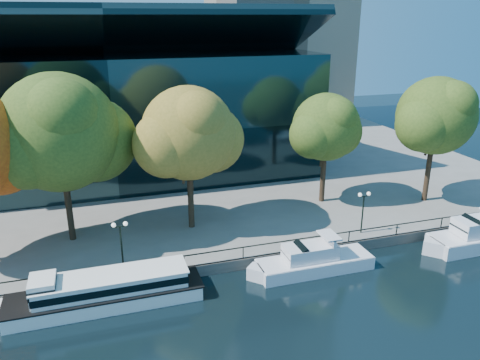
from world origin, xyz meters
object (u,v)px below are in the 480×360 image
object	(u,v)px
tree_2	(62,135)
cruiser_far	(477,236)
lamp_2	(364,203)
tree_4	(327,129)
lamp_1	(120,234)
tree_3	(190,135)
cruiser_near	(310,261)
tour_boat	(101,290)
tree_5	(437,117)

from	to	relation	value
tree_2	cruiser_far	bearing A→B (deg)	-16.88
lamp_2	tree_4	bearing A→B (deg)	88.13
lamp_1	tree_4	bearing A→B (deg)	20.64
tree_3	lamp_1	world-z (taller)	tree_3
cruiser_far	cruiser_near	bearing A→B (deg)	177.75
tree_3	tour_boat	bearing A→B (deg)	-134.00
tree_4	tree_5	xyz separation A→B (m)	(10.95, -3.19, 1.12)
tour_boat	tree_2	size ratio (longest dim) A/B	1.03
cruiser_near	lamp_1	size ratio (longest dim) A/B	2.69
tour_boat	tree_3	distance (m)	15.56
cruiser_far	tree_2	world-z (taller)	tree_2
cruiser_near	lamp_2	bearing A→B (deg)	26.58
tree_5	tour_boat	bearing A→B (deg)	-166.54
lamp_1	lamp_2	world-z (taller)	same
tree_4	lamp_1	world-z (taller)	tree_4
lamp_2	tree_5	bearing A→B (deg)	24.45
cruiser_far	tree_2	xyz separation A→B (m)	(-35.19, 10.68, 9.57)
cruiser_near	cruiser_far	bearing A→B (deg)	-2.25
tree_5	lamp_1	world-z (taller)	tree_5
tree_2	tree_5	xyz separation A→B (m)	(36.75, -1.51, -0.50)
tree_3	tree_4	distance (m)	15.16
cruiser_far	lamp_2	world-z (taller)	lamp_2
tree_5	cruiser_near	bearing A→B (deg)	-154.74
cruiser_far	tree_4	distance (m)	17.43
cruiser_near	cruiser_far	world-z (taller)	cruiser_far
lamp_2	tree_3	bearing A→B (deg)	157.77
tour_boat	lamp_2	world-z (taller)	lamp_2
lamp_1	lamp_2	xyz separation A→B (m)	(21.73, 0.00, 0.00)
tree_3	tree_5	bearing A→B (deg)	-1.99
cruiser_far	tree_2	distance (m)	38.00
tree_4	lamp_2	world-z (taller)	tree_4
tree_2	lamp_2	distance (m)	27.22
tree_3	lamp_1	distance (m)	11.06
tree_4	tree_2	bearing A→B (deg)	-176.29
tour_boat	lamp_1	xyz separation A→B (m)	(1.87, 3.23, 2.74)
tour_boat	cruiser_near	bearing A→B (deg)	-0.63
tour_boat	lamp_2	bearing A→B (deg)	7.80
cruiser_near	tree_5	size ratio (longest dim) A/B	0.81
tree_4	lamp_2	xyz separation A→B (m)	(-0.27, -8.29, -5.12)
tree_3	tree_4	xyz separation A→B (m)	(14.95, 2.29, -0.94)
cruiser_far	tree_5	bearing A→B (deg)	80.33
lamp_2	tree_2	bearing A→B (deg)	165.48
cruiser_far	lamp_1	xyz separation A→B (m)	(-31.39, 4.07, 2.83)
tour_boat	tree_3	bearing A→B (deg)	46.00
cruiser_far	tree_4	world-z (taller)	tree_4
cruiser_near	tree_4	size ratio (longest dim) A/B	0.92
tree_2	lamp_2	xyz separation A→B (m)	(25.53, -6.61, -6.74)
tour_boat	cruiser_near	xyz separation A→B (m)	(16.77, -0.19, -0.26)
tree_2	tree_4	xyz separation A→B (m)	(25.80, 1.67, -1.63)
tour_boat	lamp_1	bearing A→B (deg)	59.98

